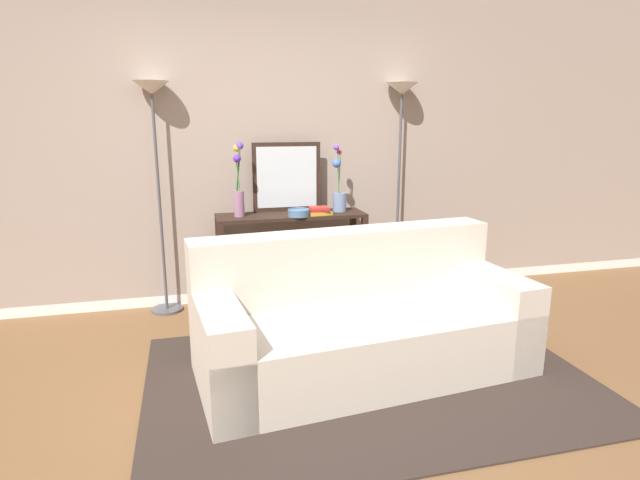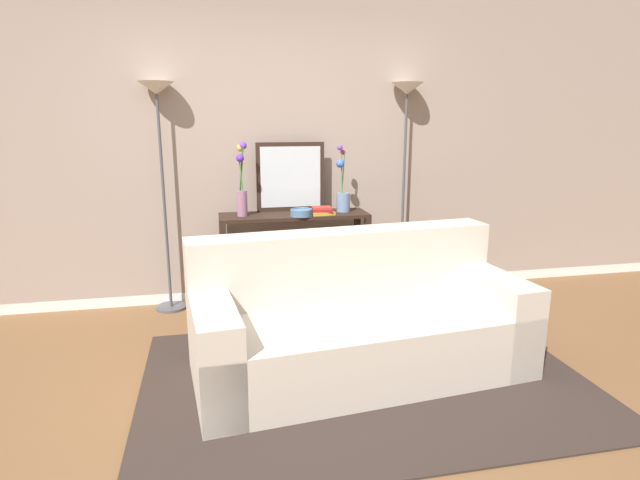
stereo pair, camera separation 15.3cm
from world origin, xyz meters
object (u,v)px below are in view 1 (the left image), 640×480
(couch, at_px, (361,324))
(floor_lamp_right, at_px, (401,131))
(book_stack, at_px, (319,211))
(vase_short_flowers, at_px, (339,193))
(floor_lamp_left, at_px, (155,134))
(wall_mirror, at_px, (287,177))
(console_table, at_px, (291,243))
(fruit_bowl, at_px, (299,213))
(vase_tall_flowers, at_px, (239,187))
(book_row_under_console, at_px, (255,303))

(couch, height_order, floor_lamp_right, floor_lamp_right)
(book_stack, bearing_deg, vase_short_flowers, 27.42)
(floor_lamp_left, distance_m, wall_mirror, 1.12)
(console_table, distance_m, fruit_bowl, 0.31)
(console_table, bearing_deg, vase_short_flowers, 2.81)
(wall_mirror, bearing_deg, book_stack, -46.95)
(wall_mirror, xyz_separation_m, vase_tall_flowers, (-0.43, -0.16, -0.05))
(floor_lamp_right, distance_m, vase_short_flowers, 0.80)
(console_table, height_order, fruit_bowl, fruit_bowl)
(couch, bearing_deg, floor_lamp_right, 59.66)
(couch, bearing_deg, wall_mirror, 98.39)
(vase_tall_flowers, height_order, book_stack, vase_tall_flowers)
(floor_lamp_right, relative_size, fruit_bowl, 10.49)
(floor_lamp_left, relative_size, floor_lamp_right, 0.99)
(vase_tall_flowers, distance_m, book_row_under_console, 1.02)
(couch, height_order, book_stack, book_stack)
(console_table, height_order, book_row_under_console, console_table)
(wall_mirror, relative_size, book_row_under_console, 1.61)
(wall_mirror, bearing_deg, vase_tall_flowers, -159.30)
(console_table, xyz_separation_m, vase_tall_flowers, (-0.43, -0.01, 0.50))
(book_row_under_console, bearing_deg, wall_mirror, 25.53)
(book_row_under_console, bearing_deg, vase_short_flowers, 1.59)
(floor_lamp_right, height_order, book_stack, floor_lamp_right)
(couch, distance_m, console_table, 1.30)
(floor_lamp_right, relative_size, vase_short_flowers, 3.34)
(couch, height_order, vase_tall_flowers, vase_tall_flowers)
(vase_short_flowers, bearing_deg, wall_mirror, 162.75)
(vase_tall_flowers, height_order, fruit_bowl, vase_tall_flowers)
(vase_short_flowers, distance_m, book_row_under_console, 1.20)
(floor_lamp_left, height_order, vase_tall_flowers, floor_lamp_left)
(wall_mirror, bearing_deg, console_table, -88.86)
(vase_tall_flowers, bearing_deg, couch, -63.01)
(vase_tall_flowers, distance_m, fruit_bowl, 0.53)
(fruit_bowl, bearing_deg, wall_mirror, 99.38)
(console_table, bearing_deg, floor_lamp_left, 172.29)
(console_table, bearing_deg, book_row_under_console, 180.00)
(floor_lamp_right, height_order, book_row_under_console, floor_lamp_right)
(floor_lamp_right, bearing_deg, vase_short_flowers, -168.38)
(floor_lamp_right, relative_size, wall_mirror, 3.24)
(floor_lamp_right, distance_m, fruit_bowl, 1.21)
(vase_tall_flowers, relative_size, book_row_under_console, 1.65)
(couch, height_order, console_table, couch)
(vase_tall_flowers, relative_size, vase_short_flowers, 1.06)
(fruit_bowl, bearing_deg, book_stack, 9.74)
(floor_lamp_left, bearing_deg, vase_short_flowers, -4.72)
(couch, xyz_separation_m, console_table, (-0.21, 1.26, 0.25))
(couch, bearing_deg, book_stack, 89.20)
(fruit_bowl, relative_size, book_row_under_console, 0.50)
(console_table, relative_size, vase_short_flowers, 2.19)
(wall_mirror, bearing_deg, floor_lamp_right, -0.59)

